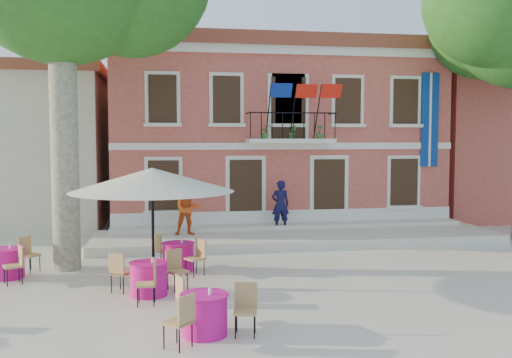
% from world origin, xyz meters
% --- Properties ---
extents(ground, '(90.00, 90.00, 0.00)m').
position_xyz_m(ground, '(0.00, 0.00, 0.00)').
color(ground, beige).
rests_on(ground, ground).
extents(main_building, '(13.50, 9.59, 7.50)m').
position_xyz_m(main_building, '(2.00, 9.99, 3.78)').
color(main_building, '#CC6649').
rests_on(main_building, ground).
extents(neighbor_east, '(9.40, 9.40, 6.40)m').
position_xyz_m(neighbor_east, '(14.00, 11.00, 3.22)').
color(neighbor_east, '#CC6649').
rests_on(neighbor_east, ground).
extents(terrace, '(14.00, 3.40, 0.30)m').
position_xyz_m(terrace, '(2.00, 4.40, 0.15)').
color(terrace, silver).
rests_on(terrace, ground).
extents(patio_umbrella, '(3.90, 3.90, 2.90)m').
position_xyz_m(patio_umbrella, '(-2.89, -1.08, 2.61)').
color(patio_umbrella, black).
rests_on(patio_umbrella, ground).
extents(pedestrian_navy, '(0.65, 0.43, 1.78)m').
position_xyz_m(pedestrian_navy, '(1.55, 5.24, 1.19)').
color(pedestrian_navy, '#111139').
rests_on(pedestrian_navy, terrace).
extents(pedestrian_orange, '(0.93, 0.75, 1.81)m').
position_xyz_m(pedestrian_orange, '(-1.82, 4.59, 1.20)').
color(pedestrian_orange, '#DF511A').
rests_on(pedestrian_orange, terrace).
extents(cafe_table_0, '(1.87, 1.67, 0.95)m').
position_xyz_m(cafe_table_0, '(-2.99, -1.70, 0.43)').
color(cafe_table_0, '#D31383').
rests_on(cafe_table_0, ground).
extents(cafe_table_1, '(1.78, 1.83, 0.95)m').
position_xyz_m(cafe_table_1, '(-1.93, -4.56, 0.43)').
color(cafe_table_1, '#D31383').
rests_on(cafe_table_1, ground).
extents(cafe_table_3, '(1.70, 1.86, 0.95)m').
position_xyz_m(cafe_table_3, '(-6.63, 0.55, 0.43)').
color(cafe_table_3, '#D31383').
rests_on(cafe_table_3, ground).
extents(cafe_table_4, '(1.41, 1.83, 0.95)m').
position_xyz_m(cafe_table_4, '(-2.25, 0.62, 0.42)').
color(cafe_table_4, '#D31383').
rests_on(cafe_table_4, ground).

